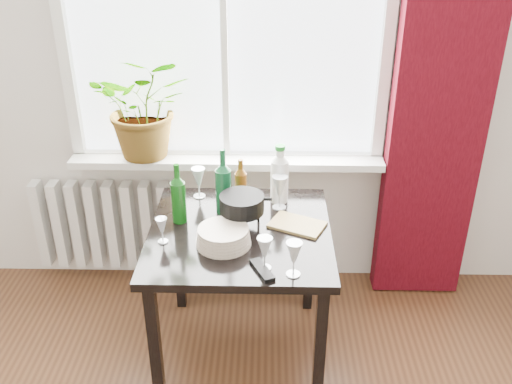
{
  "coord_description": "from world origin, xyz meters",
  "views": [
    {
      "loc": [
        0.23,
        -0.72,
        2.14
      ],
      "look_at": [
        0.18,
        1.55,
        0.94
      ],
      "focal_mm": 40.0,
      "sensor_mm": 36.0,
      "label": 1
    }
  ],
  "objects_px": {
    "radiator": "(104,225)",
    "fondue_pot": "(242,211)",
    "tv_remote": "(262,270)",
    "wineglass_back_left": "(199,182)",
    "bottle_amber": "(241,182)",
    "wine_bottle_right": "(223,181)",
    "potted_plant": "(146,106)",
    "plate_stack": "(223,237)",
    "wineglass_front_right": "(265,253)",
    "wine_bottle_left": "(178,193)",
    "wineglass_far_right": "(294,258)",
    "wineglass_back_center": "(280,192)",
    "cutting_board": "(297,225)",
    "wineglass_front_left": "(162,230)",
    "cleaning_bottle": "(280,173)",
    "table": "(240,247)"
  },
  "relations": [
    {
      "from": "cutting_board",
      "to": "wineglass_back_center",
      "type": "bearing_deg",
      "value": 115.29
    },
    {
      "from": "fondue_pot",
      "to": "cutting_board",
      "type": "distance_m",
      "value": 0.27
    },
    {
      "from": "table",
      "to": "radiator",
      "type": "bearing_deg",
      "value": 143.46
    },
    {
      "from": "bottle_amber",
      "to": "wineglass_front_left",
      "type": "xyz_separation_m",
      "value": [
        -0.34,
        -0.37,
        -0.06
      ]
    },
    {
      "from": "fondue_pot",
      "to": "tv_remote",
      "type": "height_order",
      "value": "fondue_pot"
    },
    {
      "from": "radiator",
      "to": "table",
      "type": "relative_size",
      "value": 0.94
    },
    {
      "from": "cleaning_bottle",
      "to": "wineglass_far_right",
      "type": "bearing_deg",
      "value": -85.55
    },
    {
      "from": "cleaning_bottle",
      "to": "wineglass_front_left",
      "type": "bearing_deg",
      "value": -142.89
    },
    {
      "from": "radiator",
      "to": "bottle_amber",
      "type": "height_order",
      "value": "bottle_amber"
    },
    {
      "from": "cutting_board",
      "to": "wineglass_back_left",
      "type": "bearing_deg",
      "value": 150.31
    },
    {
      "from": "radiator",
      "to": "tv_remote",
      "type": "distance_m",
      "value": 1.4
    },
    {
      "from": "cleaning_bottle",
      "to": "tv_remote",
      "type": "xyz_separation_m",
      "value": [
        -0.08,
        -0.62,
        -0.15
      ]
    },
    {
      "from": "wine_bottle_right",
      "to": "wineglass_back_left",
      "type": "distance_m",
      "value": 0.22
    },
    {
      "from": "wineglass_front_left",
      "to": "fondue_pot",
      "type": "distance_m",
      "value": 0.38
    },
    {
      "from": "wine_bottle_left",
      "to": "plate_stack",
      "type": "relative_size",
      "value": 1.21
    },
    {
      "from": "potted_plant",
      "to": "cleaning_bottle",
      "type": "relative_size",
      "value": 1.83
    },
    {
      "from": "cleaning_bottle",
      "to": "wineglass_back_left",
      "type": "height_order",
      "value": "cleaning_bottle"
    },
    {
      "from": "wineglass_back_center",
      "to": "cutting_board",
      "type": "height_order",
      "value": "wineglass_back_center"
    },
    {
      "from": "wine_bottle_right",
      "to": "cutting_board",
      "type": "bearing_deg",
      "value": -20.25
    },
    {
      "from": "wine_bottle_right",
      "to": "plate_stack",
      "type": "bearing_deg",
      "value": -86.43
    },
    {
      "from": "wineglass_far_right",
      "to": "wineglass_front_left",
      "type": "distance_m",
      "value": 0.63
    },
    {
      "from": "radiator",
      "to": "fondue_pot",
      "type": "relative_size",
      "value": 3.34
    },
    {
      "from": "cleaning_bottle",
      "to": "plate_stack",
      "type": "distance_m",
      "value": 0.5
    },
    {
      "from": "table",
      "to": "plate_stack",
      "type": "xyz_separation_m",
      "value": [
        -0.07,
        -0.12,
        0.13
      ]
    },
    {
      "from": "radiator",
      "to": "fondue_pot",
      "type": "height_order",
      "value": "fondue_pot"
    },
    {
      "from": "wineglass_front_right",
      "to": "cutting_board",
      "type": "relative_size",
      "value": 0.62
    },
    {
      "from": "wineglass_far_right",
      "to": "plate_stack",
      "type": "bearing_deg",
      "value": 143.7
    },
    {
      "from": "radiator",
      "to": "wine_bottle_right",
      "type": "distance_m",
      "value": 1.03
    },
    {
      "from": "cutting_board",
      "to": "wine_bottle_left",
      "type": "bearing_deg",
      "value": 176.34
    },
    {
      "from": "wine_bottle_left",
      "to": "wineglass_back_center",
      "type": "bearing_deg",
      "value": 16.15
    },
    {
      "from": "radiator",
      "to": "tv_remote",
      "type": "relative_size",
      "value": 4.96
    },
    {
      "from": "fondue_pot",
      "to": "cutting_board",
      "type": "height_order",
      "value": "fondue_pot"
    },
    {
      "from": "plate_stack",
      "to": "wineglass_front_left",
      "type": "bearing_deg",
      "value": 177.45
    },
    {
      "from": "bottle_amber",
      "to": "tv_remote",
      "type": "height_order",
      "value": "bottle_amber"
    },
    {
      "from": "tv_remote",
      "to": "wineglass_front_left",
      "type": "bearing_deg",
      "value": 129.32
    },
    {
      "from": "wine_bottle_left",
      "to": "wineglass_far_right",
      "type": "xyz_separation_m",
      "value": [
        0.53,
        -0.43,
        -0.07
      ]
    },
    {
      "from": "cutting_board",
      "to": "cleaning_bottle",
      "type": "bearing_deg",
      "value": 108.48
    },
    {
      "from": "bottle_amber",
      "to": "wineglass_back_center",
      "type": "distance_m",
      "value": 0.2
    },
    {
      "from": "table",
      "to": "wineglass_far_right",
      "type": "relative_size",
      "value": 5.24
    },
    {
      "from": "wineglass_back_left",
      "to": "tv_remote",
      "type": "height_order",
      "value": "wineglass_back_left"
    },
    {
      "from": "potted_plant",
      "to": "wine_bottle_right",
      "type": "bearing_deg",
      "value": -44.83
    },
    {
      "from": "plate_stack",
      "to": "wineglass_front_right",
      "type": "bearing_deg",
      "value": -44.42
    },
    {
      "from": "wineglass_front_left",
      "to": "cutting_board",
      "type": "distance_m",
      "value": 0.63
    },
    {
      "from": "fondue_pot",
      "to": "cutting_board",
      "type": "relative_size",
      "value": 0.96
    },
    {
      "from": "potted_plant",
      "to": "wine_bottle_right",
      "type": "distance_m",
      "value": 0.66
    },
    {
      "from": "potted_plant",
      "to": "fondue_pot",
      "type": "relative_size",
      "value": 2.41
    },
    {
      "from": "potted_plant",
      "to": "wineglass_back_center",
      "type": "relative_size",
      "value": 3.21
    },
    {
      "from": "table",
      "to": "fondue_pot",
      "type": "height_order",
      "value": "fondue_pot"
    },
    {
      "from": "radiator",
      "to": "cutting_board",
      "type": "bearing_deg",
      "value": -27.56
    },
    {
      "from": "radiator",
      "to": "wineglass_front_left",
      "type": "height_order",
      "value": "wineglass_front_left"
    }
  ]
}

